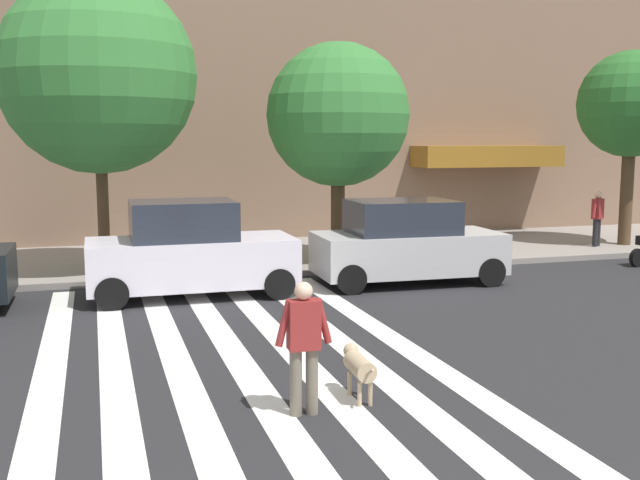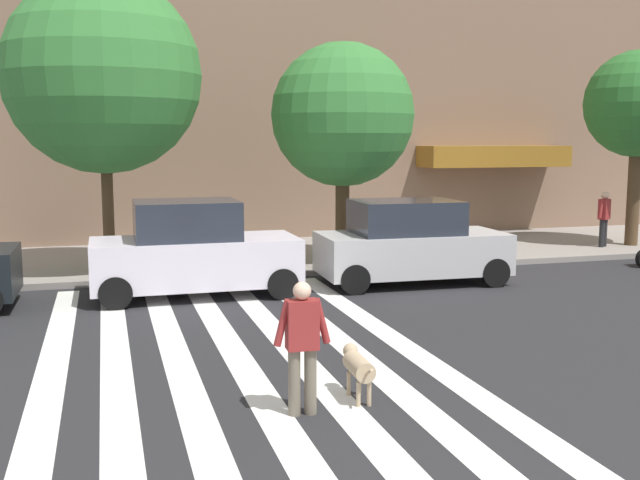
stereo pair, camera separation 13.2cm
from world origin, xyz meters
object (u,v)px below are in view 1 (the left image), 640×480
(parked_car_behind_first, at_px, (190,252))
(street_tree_nearest, at_px, (98,75))
(street_tree_middle, at_px, (338,115))
(street_tree_further, at_px, (631,105))
(pedestrian_bystander, at_px, (597,215))
(dog_on_leash, at_px, (358,366))
(pedestrian_dog_walker, at_px, (304,340))
(parked_car_third_in_line, at_px, (406,243))

(parked_car_behind_first, height_order, street_tree_nearest, street_tree_nearest)
(street_tree_middle, distance_m, street_tree_further, 9.33)
(parked_car_behind_first, bearing_deg, pedestrian_bystander, 13.27)
(street_tree_nearest, distance_m, pedestrian_bystander, 14.58)
(parked_car_behind_first, distance_m, dog_on_leash, 7.14)
(street_tree_further, height_order, pedestrian_bystander, street_tree_further)
(pedestrian_dog_walker, distance_m, pedestrian_bystander, 15.76)
(street_tree_nearest, relative_size, pedestrian_dog_walker, 4.22)
(parked_car_behind_first, bearing_deg, street_tree_nearest, 123.43)
(pedestrian_bystander, bearing_deg, dog_on_leash, -138.28)
(parked_car_behind_first, xyz_separation_m, street_tree_further, (13.46, 3.00, 3.36))
(parked_car_behind_first, distance_m, pedestrian_dog_walker, 7.34)
(street_tree_nearest, bearing_deg, street_tree_middle, -0.19)
(pedestrian_dog_walker, bearing_deg, parked_car_behind_first, 93.45)
(street_tree_further, xyz_separation_m, pedestrian_dog_walker, (-13.02, -10.33, -3.39))
(parked_car_behind_first, distance_m, street_tree_nearest, 4.91)
(parked_car_third_in_line, bearing_deg, parked_car_behind_first, -179.98)
(street_tree_nearest, xyz_separation_m, dog_on_leash, (2.95, -9.58, -4.34))
(dog_on_leash, bearing_deg, street_tree_further, 39.37)
(street_tree_nearest, bearing_deg, pedestrian_dog_walker, -77.81)
(street_tree_further, bearing_deg, parked_car_third_in_line, -160.55)
(street_tree_further, bearing_deg, street_tree_nearest, -178.37)
(street_tree_nearest, relative_size, dog_on_leash, 6.85)
(street_tree_middle, bearing_deg, street_tree_nearest, 179.81)
(pedestrian_dog_walker, bearing_deg, street_tree_middle, 69.44)
(street_tree_nearest, bearing_deg, dog_on_leash, -72.86)
(parked_car_third_in_line, height_order, pedestrian_bystander, parked_car_third_in_line)
(parked_car_third_in_line, height_order, street_tree_middle, street_tree_middle)
(parked_car_behind_first, relative_size, street_tree_middle, 0.77)
(parked_car_third_in_line, relative_size, street_tree_nearest, 0.63)
(parked_car_behind_first, height_order, street_tree_further, street_tree_further)
(dog_on_leash, bearing_deg, pedestrian_bystander, 41.72)
(dog_on_leash, height_order, pedestrian_bystander, pedestrian_bystander)
(pedestrian_dog_walker, bearing_deg, dog_on_leash, 21.23)
(street_tree_nearest, height_order, street_tree_middle, street_tree_nearest)
(street_tree_middle, height_order, pedestrian_dog_walker, street_tree_middle)
(street_tree_middle, xyz_separation_m, dog_on_leash, (-2.89, -9.56, -3.48))
(parked_car_third_in_line, relative_size, pedestrian_dog_walker, 2.64)
(street_tree_nearest, height_order, street_tree_further, street_tree_nearest)
(street_tree_nearest, bearing_deg, parked_car_third_in_line, -21.08)
(street_tree_further, bearing_deg, parked_car_behind_first, -167.43)
(parked_car_third_in_line, distance_m, street_tree_middle, 4.01)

